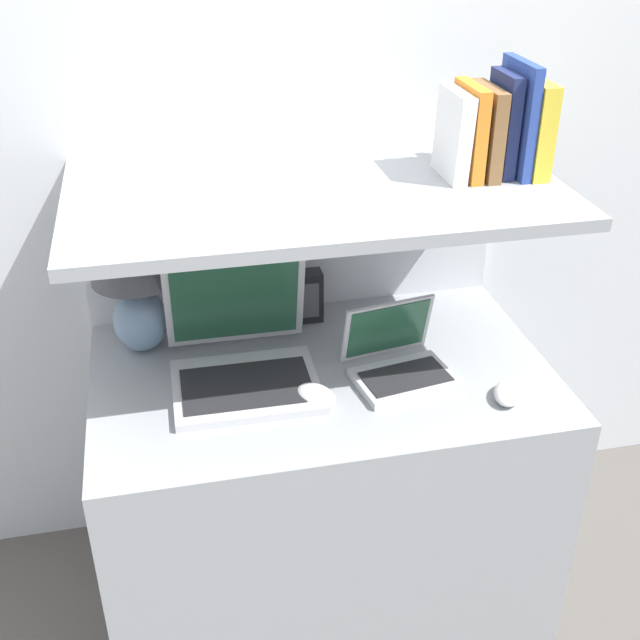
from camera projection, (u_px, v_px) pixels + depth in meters
The scene contains 16 objects.
wall_back at pixel (288, 123), 1.99m from camera, with size 6.00×0.05×2.40m.
desk at pixel (322, 487), 2.07m from camera, with size 1.08×0.67×0.72m.
back_riser at pixel (296, 350), 2.27m from camera, with size 1.08×0.04×1.12m.
shelf at pixel (315, 193), 1.75m from camera, with size 1.08×0.60×0.03m.
table_lamp at pixel (134, 274), 1.89m from camera, with size 0.20×0.20×0.33m.
laptop_large at pixel (242, 358), 1.85m from camera, with size 0.34×0.34×0.27m.
laptop_small at pixel (398, 362), 1.86m from camera, with size 0.25×0.23×0.17m.
computer_mouse at pixel (316, 396), 1.78m from camera, with size 0.11×0.13×0.03m.
second_mouse at pixel (508, 393), 1.79m from camera, with size 0.10×0.12×0.03m.
router_box at pixel (297, 297), 2.07m from camera, with size 0.13×0.05×0.14m.
book_yellow at pixel (530, 126), 1.78m from camera, with size 0.04×0.17×0.21m.
book_blue at pixel (517, 118), 1.76m from camera, with size 0.02×0.17×0.25m.
book_navy at pixel (503, 124), 1.76m from camera, with size 0.03×0.12×0.22m.
book_brown at pixel (486, 131), 1.76m from camera, with size 0.03×0.15×0.20m.
book_orange at pixel (469, 131), 1.75m from camera, with size 0.03×0.15×0.20m.
book_white at pixel (453, 135), 1.75m from camera, with size 0.04×0.15×0.19m.
Camera 1 is at (-0.34, -1.21, 1.77)m, focal length 45.00 mm.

